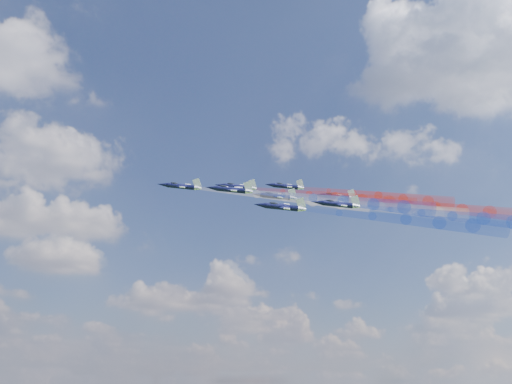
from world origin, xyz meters
TOP-DOWN VIEW (x-y plane):
  - jet_lead at (-12.66, -12.36)m, footprint 15.38×14.54m
  - trail_lead at (11.39, -25.26)m, footprint 41.04×25.51m
  - jet_inner_left at (-5.50, -28.07)m, footprint 15.38×14.54m
  - trail_inner_left at (18.55, -40.97)m, footprint 41.04×25.51m
  - jet_inner_right at (4.49, -11.01)m, footprint 15.38×14.54m
  - trail_inner_right at (28.54, -23.91)m, footprint 41.04×25.51m
  - jet_outer_left at (-0.70, -44.46)m, footprint 15.38×14.54m
  - trail_outer_left at (23.35, -57.35)m, footprint 41.04×25.51m
  - jet_center_third at (9.36, -24.36)m, footprint 15.38×14.54m
  - trail_center_third at (33.41, -37.25)m, footprint 41.04×25.51m
  - jet_outer_right at (22.20, -7.79)m, footprint 15.38×14.54m
  - trail_outer_right at (46.24, -20.68)m, footprint 41.04×25.51m
  - jet_rear_left at (16.87, -41.14)m, footprint 15.38×14.54m
  - trail_rear_left at (40.92, -54.04)m, footprint 41.04×25.51m
  - jet_rear_right at (29.11, -23.56)m, footprint 15.38×14.54m
  - trail_rear_right at (53.16, -36.46)m, footprint 41.04×25.51m

SIDE VIEW (x-z plane):
  - trail_outer_left at x=23.35m, z-range 121.54..131.43m
  - jet_outer_left at x=-0.70m, z-range 125.49..133.31m
  - trail_rear_left at x=40.92m, z-range 125.35..135.24m
  - jet_rear_left at x=16.87m, z-range 129.30..137.12m
  - trail_inner_left at x=18.55m, z-range 129.41..139.30m
  - trail_center_third at x=33.41m, z-range 130.75..140.64m
  - jet_inner_left at x=-5.50m, z-range 133.36..141.18m
  - trail_rear_right at x=53.16m, z-range 133.60..143.49m
  - trail_lead at x=11.39m, z-range 133.63..143.52m
  - jet_center_third at x=9.36m, z-range 134.70..142.52m
  - trail_inner_right at x=28.54m, z-range 136.41..146.30m
  - jet_rear_right at x=29.11m, z-range 137.55..145.37m
  - jet_lead at x=-12.66m, z-range 137.58..145.40m
  - jet_inner_right at x=4.49m, z-range 140.36..148.18m
  - trail_outer_right at x=46.24m, z-range 140.08..149.98m
  - jet_outer_right at x=22.20m, z-range 144.04..151.86m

